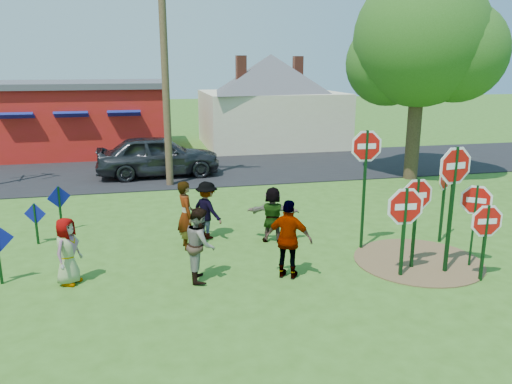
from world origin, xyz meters
TOP-DOWN VIEW (x-y plane):
  - ground at (0.00, 0.00)m, footprint 120.00×120.00m
  - road at (0.00, 11.50)m, footprint 120.00×7.50m
  - dirt_patch at (4.50, -1.00)m, footprint 3.20×3.20m
  - red_building at (-5.50, 17.99)m, footprint 9.40×7.69m
  - cream_house at (5.50, 18.00)m, footprint 9.40×9.40m
  - stop_sign_a at (3.62, -1.72)m, footprint 1.18×0.10m
  - stop_sign_b at (3.47, 0.16)m, footprint 1.12×0.10m
  - stop_sign_c at (4.77, -1.75)m, footprint 1.19×0.19m
  - stop_sign_d at (5.85, 0.17)m, footprint 0.86×0.60m
  - stop_sign_e at (5.29, -2.36)m, footprint 1.01×0.12m
  - stop_sign_f at (5.57, -1.56)m, footprint 0.81×0.61m
  - stop_sign_g at (4.12, -1.34)m, footprint 1.08×0.07m
  - blue_diamond_c at (-5.14, 2.48)m, footprint 0.59×0.17m
  - blue_diamond_d at (-4.64, 3.43)m, footprint 0.62×0.33m
  - person_a at (-3.93, -0.42)m, footprint 0.79×0.90m
  - person_b at (-1.13, 1.27)m, footprint 0.53×0.73m
  - person_c at (-0.99, -0.86)m, footprint 0.69×0.87m
  - person_d at (-0.48, 1.94)m, footprint 1.11×1.23m
  - person_e at (1.02, -1.21)m, footprint 1.18×0.95m
  - person_f at (1.27, 1.26)m, footprint 1.54×0.91m
  - suv at (-1.52, 10.40)m, footprint 5.37×2.30m
  - utility_pole at (-1.16, 8.59)m, footprint 2.22×0.81m
  - leafy_tree at (9.29, 7.62)m, footprint 6.04×5.51m

SIDE VIEW (x-z plane):
  - ground at x=0.00m, z-range 0.00..0.00m
  - dirt_patch at x=4.50m, z-range 0.00..0.03m
  - road at x=0.00m, z-range 0.00..0.04m
  - blue_diamond_c at x=-5.14m, z-range 0.14..1.32m
  - person_a at x=-3.93m, z-range 0.00..1.56m
  - person_f at x=1.27m, z-range 0.00..1.58m
  - person_d at x=-0.48m, z-range 0.00..1.66m
  - person_c at x=-0.99m, z-range 0.00..1.73m
  - blue_diamond_d at x=-4.64m, z-range 0.17..1.58m
  - person_b at x=-1.13m, z-range 0.00..1.86m
  - person_e at x=1.02m, z-range 0.00..1.87m
  - suv at x=-1.52m, z-range 0.04..1.85m
  - stop_sign_e at x=5.29m, z-range 0.33..2.28m
  - stop_sign_a at x=3.62m, z-range 0.40..2.70m
  - stop_sign_f at x=5.57m, z-range 0.45..2.64m
  - stop_sign_g at x=4.12m, z-range 0.45..2.84m
  - stop_sign_d at x=5.85m, z-range 0.51..2.91m
  - red_building at x=-5.50m, z-range 0.02..3.92m
  - stop_sign_c at x=4.77m, z-range 0.65..3.86m
  - stop_sign_b at x=3.47m, z-range 0.78..4.15m
  - cream_house at x=5.50m, z-range -0.33..6.17m
  - utility_pole at x=-1.16m, z-range 0.25..9.59m
  - leafy_tree at x=9.29m, z-range 1.23..9.82m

